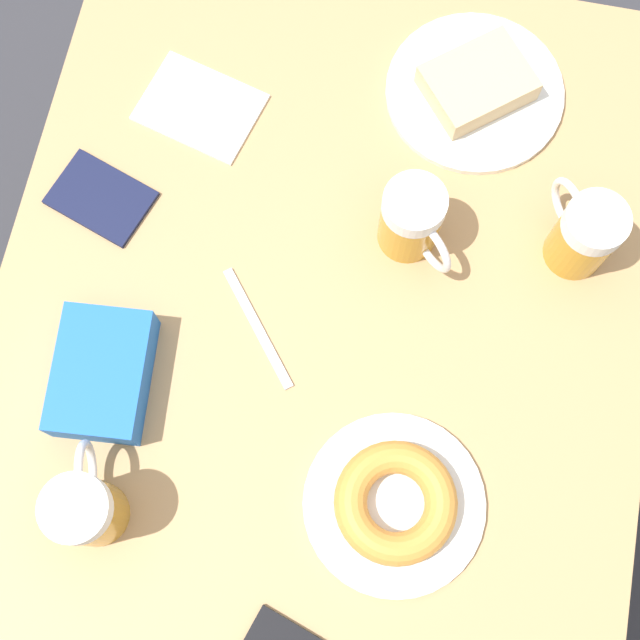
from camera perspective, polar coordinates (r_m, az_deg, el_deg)
The scene contains 11 objects.
ground_plane at distance 1.83m, azimuth -0.00°, elevation -6.28°, with size 8.00×8.00×0.00m, color #333338.
table at distance 1.18m, azimuth -0.00°, elevation -1.02°, with size 0.84×1.07×0.72m.
plate_with_cake at distance 1.25m, azimuth 9.95°, elevation 14.42°, with size 0.24×0.24×0.05m.
plate_with_donut at distance 1.07m, azimuth 4.83°, elevation -11.60°, with size 0.22×0.22×0.05m.
beer_mug_left at distance 1.11m, azimuth 5.93°, elevation 6.34°, with size 0.10×0.10×0.12m.
beer_mug_center at distance 1.06m, azimuth -14.76°, elevation -11.56°, with size 0.08×0.12×0.12m.
beer_mug_right at distance 1.14m, azimuth 16.54°, elevation 5.32°, with size 0.09×0.11×0.12m.
napkin_folded at distance 1.25m, azimuth -7.69°, elevation 13.34°, with size 0.18×0.15×0.00m.
fork at distance 1.12m, azimuth -4.01°, elevation -0.50°, with size 0.12×0.14×0.00m.
passport_far_edge at distance 1.21m, azimuth -13.85°, elevation 7.60°, with size 0.15×0.12×0.01m.
blue_pouch at distance 1.11m, azimuth -13.76°, elevation -3.38°, with size 0.12×0.17×0.05m.
Camera 1 is at (-0.06, 0.29, 1.80)m, focal length 50.00 mm.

